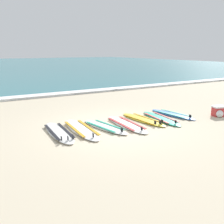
# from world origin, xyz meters

# --- Properties ---
(ground_plane) EXTENTS (80.00, 80.00, 0.00)m
(ground_plane) POSITION_xyz_m (0.00, 0.00, 0.00)
(ground_plane) COLOR beige
(wave_foam_strip) EXTENTS (80.00, 0.82, 0.11)m
(wave_foam_strip) POSITION_xyz_m (0.00, 6.73, 0.06)
(wave_foam_strip) COLOR white
(wave_foam_strip) RESTS_ON ground
(surfboard_0) EXTENTS (0.79, 2.35, 0.18)m
(surfboard_0) POSITION_xyz_m (-1.71, 0.34, 0.04)
(surfboard_0) COLOR white
(surfboard_0) RESTS_ON ground
(surfboard_1) EXTENTS (0.86, 2.52, 0.18)m
(surfboard_1) POSITION_xyz_m (-1.02, 0.28, 0.04)
(surfboard_1) COLOR white
(surfboard_1) RESTS_ON ground
(surfboard_2) EXTENTS (0.78, 2.13, 0.18)m
(surfboard_2) POSITION_xyz_m (-0.29, 0.12, 0.04)
(surfboard_2) COLOR white
(surfboard_2) RESTS_ON ground
(surfboard_3) EXTENTS (0.78, 2.38, 0.18)m
(surfboard_3) POSITION_xyz_m (0.45, 0.02, 0.04)
(surfboard_3) COLOR white
(surfboard_3) RESTS_ON ground
(surfboard_4) EXTENTS (0.61, 2.17, 0.18)m
(surfboard_4) POSITION_xyz_m (1.28, 0.20, 0.04)
(surfboard_4) COLOR yellow
(surfboard_4) RESTS_ON ground
(surfboard_5) EXTENTS (0.89, 2.27, 0.18)m
(surfboard_5) POSITION_xyz_m (1.91, 0.01, 0.04)
(surfboard_5) COLOR #2DB793
(surfboard_5) RESTS_ON ground
(surfboard_6) EXTENTS (0.68, 2.06, 0.18)m
(surfboard_6) POSITION_xyz_m (2.68, 0.22, 0.04)
(surfboard_6) COLOR #3875CC
(surfboard_6) RESTS_ON ground
(cooler_box) EXTENTS (0.53, 0.43, 0.38)m
(cooler_box) POSITION_xyz_m (4.04, -0.74, 0.19)
(cooler_box) COLOR red
(cooler_box) RESTS_ON ground
(beach_ball) EXTENTS (0.26, 0.26, 0.26)m
(beach_ball) POSITION_xyz_m (3.90, -0.88, 0.13)
(beach_ball) COLOR white
(beach_ball) RESTS_ON ground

